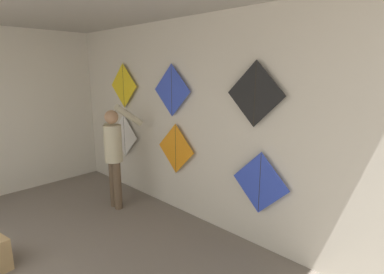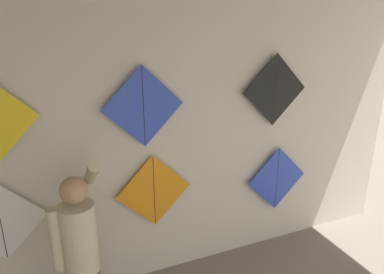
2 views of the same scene
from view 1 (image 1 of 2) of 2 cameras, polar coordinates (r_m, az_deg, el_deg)
back_panel at (r=4.38m, az=-2.41°, el=3.31°), size 5.91×0.06×2.80m
shopkeeper at (r=4.69m, az=-14.62°, el=-2.47°), size 0.41×0.56×1.64m
kite_0 at (r=5.43m, az=-12.74°, el=0.31°), size 0.74×0.01×0.74m
kite_1 at (r=4.40m, az=-3.13°, el=-2.24°), size 0.74×0.01×0.74m
kite_2 at (r=3.58m, az=12.79°, el=-8.54°), size 0.74×0.01×0.74m
kite_3 at (r=5.27m, az=-12.91°, el=9.50°), size 0.74×0.01×0.74m
kite_4 at (r=4.31m, az=-3.89°, el=8.84°), size 0.74×0.01×0.74m
kite_5 at (r=3.42m, az=11.92°, el=7.99°), size 0.74×0.01×0.74m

